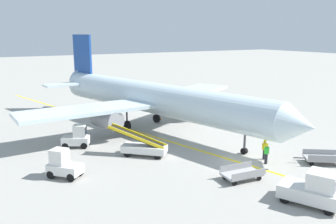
{
  "coord_description": "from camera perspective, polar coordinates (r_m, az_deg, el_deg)",
  "views": [
    {
      "loc": [
        -18.26,
        -20.21,
        10.26
      ],
      "look_at": [
        -1.05,
        9.79,
        2.5
      ],
      "focal_mm": 37.64,
      "sensor_mm": 36.0,
      "label": 1
    }
  ],
  "objects": [
    {
      "name": "ground_plane",
      "position": [
        29.11,
        11.58,
        -8.27
      ],
      "size": [
        300.0,
        300.0,
        0.0
      ],
      "primitive_type": "plane",
      "color": "#9E9B93"
    },
    {
      "name": "baggage_cart_loaded",
      "position": [
        26.01,
        11.92,
        -9.76
      ],
      "size": [
        3.82,
        1.82,
        0.94
      ],
      "color": "#A5A5A8",
      "rests_on": "ground"
    },
    {
      "name": "taxi_line_yellow",
      "position": [
        32.21,
        4.27,
        -5.96
      ],
      "size": [
        21.0,
        77.35,
        0.01
      ],
      "primitive_type": "cube",
      "rotation": [
        0.0,
        0.0,
        0.26
      ],
      "color": "yellow",
      "rests_on": "ground"
    },
    {
      "name": "baggage_tug_near_wing",
      "position": [
        26.91,
        -16.64,
        -8.2
      ],
      "size": [
        2.57,
        2.65,
        2.1
      ],
      "color": "silver",
      "rests_on": "ground"
    },
    {
      "name": "pushback_tug",
      "position": [
        23.6,
        22.58,
        -11.5
      ],
      "size": [
        3.24,
        4.07,
        2.2
      ],
      "color": "silver",
      "rests_on": "ground"
    },
    {
      "name": "safety_cone_wingtip_left",
      "position": [
        42.91,
        14.18,
        -1.28
      ],
      "size": [
        0.36,
        0.36,
        0.44
      ],
      "primitive_type": "cone",
      "color": "orange",
      "rests_on": "ground"
    },
    {
      "name": "baggage_cart_empty_trailing",
      "position": [
        31.1,
        23.78,
        -6.82
      ],
      "size": [
        3.54,
        2.88,
        0.94
      ],
      "color": "#A5A5A8",
      "rests_on": "ground"
    },
    {
      "name": "baggage_tug_by_cargo_door",
      "position": [
        33.35,
        -14.5,
        -4.02
      ],
      "size": [
        2.73,
        2.25,
        2.1
      ],
      "color": "silver",
      "rests_on": "ground"
    },
    {
      "name": "safety_cone_nose_right",
      "position": [
        42.65,
        -1.33,
        -0.97
      ],
      "size": [
        0.36,
        0.36,
        0.44
      ],
      "primitive_type": "cone",
      "color": "orange",
      "rests_on": "ground"
    },
    {
      "name": "safety_cone_nose_left",
      "position": [
        42.25,
        -8.45,
        -1.25
      ],
      "size": [
        0.36,
        0.36,
        0.44
      ],
      "primitive_type": "cone",
      "color": "orange",
      "rests_on": "ground"
    },
    {
      "name": "belt_loader_forward_hold",
      "position": [
        30.33,
        -4.07,
        -5.61
      ],
      "size": [
        4.5,
        4.33,
        2.59
      ],
      "color": "silver",
      "rests_on": "ground"
    },
    {
      "name": "ground_crew_marshaller",
      "position": [
        29.38,
        15.65,
        -6.4
      ],
      "size": [
        0.36,
        0.24,
        1.7
      ],
      "color": "#26262D",
      "rests_on": "ground"
    },
    {
      "name": "airliner",
      "position": [
        38.25,
        -2.82,
        2.32
      ],
      "size": [
        27.87,
        34.82,
        10.1
      ],
      "color": "silver",
      "rests_on": "ground"
    },
    {
      "name": "ground_crew_wing_walker",
      "position": [
        30.36,
        15.35,
        -5.76
      ],
      "size": [
        0.36,
        0.24,
        1.7
      ],
      "color": "#26262D",
      "rests_on": "ground"
    }
  ]
}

